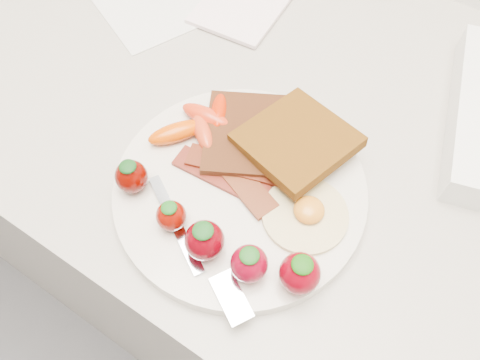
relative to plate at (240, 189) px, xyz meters
The scene contains 10 objects.
counter 0.48m from the plate, 79.38° to the left, with size 2.00×0.60×0.90m, color gray.
plate is the anchor object (origin of this frame).
toast_lower 0.06m from the plate, 106.95° to the left, with size 0.11×0.11×0.01m, color black.
toast_upper 0.08m from the plate, 68.72° to the left, with size 0.11×0.11×0.01m, color #311805.
fried_egg 0.08m from the plate, ahead, with size 0.09×0.09×0.02m.
bacon_strips 0.02m from the plate, 158.43° to the left, with size 0.13×0.07×0.01m.
baby_carrots 0.09m from the plate, 155.20° to the left, with size 0.08×0.11×0.02m.
strawberries 0.08m from the plate, 73.37° to the right, with size 0.23×0.06×0.05m.
fork 0.09m from the plate, 82.64° to the right, with size 0.17×0.09×0.00m.
notepad 0.32m from the plate, 121.44° to the left, with size 0.11×0.16×0.01m, color white.
Camera 1 is at (0.11, 1.35, 1.34)m, focal length 35.00 mm.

